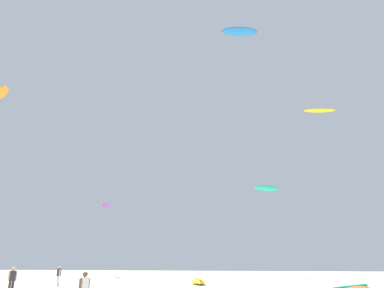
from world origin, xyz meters
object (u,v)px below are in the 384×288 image
Objects in this scene: person_left at (59,274)px; kite_aloft_0 at (106,205)px; person_midground at (12,278)px; kite_aloft_4 at (240,31)px; kite_grounded_far at (198,281)px; kite_aloft_3 at (319,110)px; kite_aloft_1 at (267,188)px.

kite_aloft_0 is (-3.60, 19.50, 8.93)m from person_left.
person_midground is 0.47× the size of kite_aloft_4.
kite_aloft_0 is (-15.74, 15.68, 9.66)m from kite_grounded_far.
kite_aloft_3 reaches higher than kite_grounded_far.
kite_aloft_0 reaches higher than person_left.
kite_aloft_4 is at bearing -98.51° from kite_aloft_1.
kite_aloft_3 is (28.15, 16.41, 21.35)m from person_left.
kite_aloft_4 is (4.86, -5.57, 23.39)m from kite_grounded_far.
kite_aloft_0 reaches higher than person_midground.
kite_grounded_far is 0.99× the size of kite_aloft_1.
kite_aloft_3 is at bearing -5.56° from kite_aloft_0.
kite_aloft_4 is (17.00, -1.75, 22.66)m from person_left.
kite_aloft_1 is 0.98× the size of kite_aloft_3.
kite_aloft_1 is 1.19× the size of kite_aloft_4.
person_left is 0.37× the size of kite_aloft_1.
person_left is at bearing -79.54° from kite_aloft_0.
person_midground is 1.07× the size of person_left.
kite_aloft_0 is at bearing 133.43° from person_midground.
kite_aloft_1 is at bearing 81.49° from kite_aloft_4.
kite_aloft_1 is 13.61m from kite_aloft_3.
person_midground is at bearing -123.87° from kite_aloft_1.
kite_aloft_1 reaches higher than person_left.
kite_grounded_far is at bearing 154.61° from person_left.
kite_grounded_far is at bearing 131.08° from kite_aloft_4.
person_left is 21.75m from kite_aloft_0.
kite_aloft_3 is 1.20× the size of kite_aloft_4.
person_left is 0.51× the size of kite_aloft_0.
kite_aloft_3 is at bearing 167.39° from person_left.
kite_aloft_4 reaches higher than kite_aloft_0.
kite_aloft_0 is (-4.33, 27.45, 8.86)m from person_midground.
kite_aloft_1 reaches higher than kite_aloft_0.
kite_aloft_4 is at bearing 131.27° from person_left.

